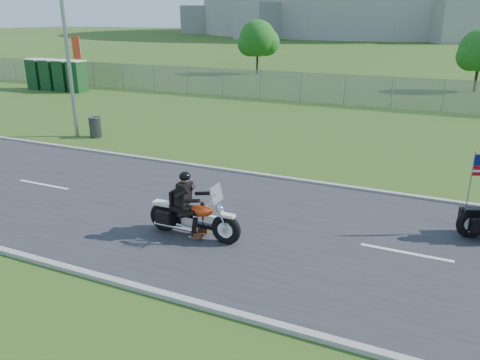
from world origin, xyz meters
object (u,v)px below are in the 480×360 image
at_px(streetlight, 67,14).
at_px(motorcycle_lead, 192,217).
at_px(porta_toilet_b, 63,76).
at_px(porta_toilet_c, 49,75).
at_px(porta_toilet_d, 36,74).
at_px(trash_can, 95,128).
at_px(porta_toilet_a, 77,77).

relative_size(streetlight, motorcycle_lead, 3.69).
distance_m(streetlight, motorcycle_lead, 14.05).
bearing_deg(motorcycle_lead, porta_toilet_b, 140.38).
relative_size(porta_toilet_c, porta_toilet_d, 1.00).
xyz_separation_m(porta_toilet_b, porta_toilet_c, (-1.40, 0.00, 0.00)).
bearing_deg(porta_toilet_c, porta_toilet_b, 0.00).
relative_size(streetlight, porta_toilet_b, 4.35).
distance_m(porta_toilet_c, trash_can, 17.50).
relative_size(porta_toilet_a, motorcycle_lead, 0.85).
height_order(streetlight, trash_can, streetlight).
relative_size(porta_toilet_c, trash_can, 2.40).
bearing_deg(streetlight, porta_toilet_c, 139.94).
distance_m(porta_toilet_a, porta_toilet_c, 2.80).
distance_m(streetlight, porta_toilet_a, 15.39).
bearing_deg(porta_toilet_a, porta_toilet_d, 180.00).
bearing_deg(trash_can, streetlight, -179.88).
height_order(streetlight, porta_toilet_c, streetlight).
distance_m(porta_toilet_b, porta_toilet_c, 1.40).
relative_size(streetlight, trash_can, 10.45).
xyz_separation_m(porta_toilet_c, motorcycle_lead, (23.52, -18.34, -0.58)).
xyz_separation_m(motorcycle_lead, trash_can, (-9.75, 7.56, -0.09)).
bearing_deg(porta_toilet_b, streetlight, -43.35).
distance_m(porta_toilet_a, motorcycle_lead, 27.68).
bearing_deg(porta_toilet_b, porta_toilet_a, 0.00).
relative_size(porta_toilet_d, trash_can, 2.40).
bearing_deg(streetlight, trash_can, 0.12).
xyz_separation_m(porta_toilet_d, trash_can, (15.18, -10.78, -0.67)).
height_order(streetlight, motorcycle_lead, streetlight).
bearing_deg(streetlight, porta_toilet_d, 142.83).
relative_size(streetlight, porta_toilet_a, 4.35).
relative_size(porta_toilet_c, motorcycle_lead, 0.85).
bearing_deg(porta_toilet_c, porta_toilet_a, 0.00).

